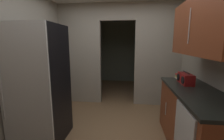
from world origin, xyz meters
name	(u,v)px	position (x,y,z in m)	size (l,w,h in m)	color
kitchen_partition	(119,53)	(0.01, 1.69, 1.34)	(3.09, 0.12, 2.55)	#9E998C
adjoining_room_shell	(122,52)	(0.00, 3.40, 1.28)	(3.09, 2.53, 2.55)	gray
refrigerator	(39,85)	(-1.14, -0.02, 0.93)	(0.75, 0.74, 1.86)	black
lower_cabinet_run	(195,122)	(1.22, -0.08, 0.46)	(0.65, 1.68, 0.93)	brown
upper_cabinet_counterside	(204,26)	(1.22, -0.08, 1.79)	(0.36, 1.52, 0.75)	brown
boombox	(186,79)	(1.19, 0.31, 1.01)	(0.17, 0.37, 0.20)	maroon
book_stack	(179,76)	(1.20, 0.68, 0.97)	(0.13, 0.16, 0.09)	beige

